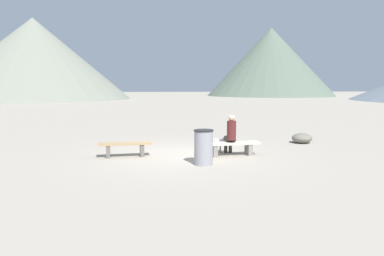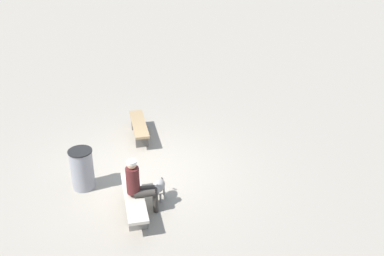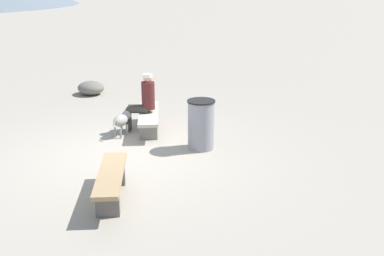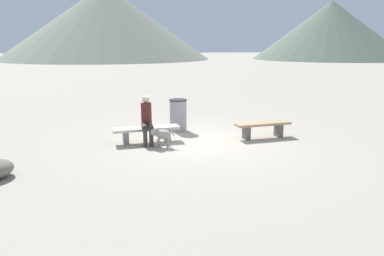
% 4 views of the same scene
% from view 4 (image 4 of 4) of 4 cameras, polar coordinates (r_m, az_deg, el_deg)
% --- Properties ---
extents(ground, '(210.00, 210.00, 0.06)m').
position_cam_4_polar(ground, '(9.57, 1.52, -2.46)').
color(ground, '#9E9384').
extents(bench_left, '(1.66, 0.56, 0.44)m').
position_cam_4_polar(bench_left, '(10.11, 11.54, 0.15)').
color(bench_left, '#605B56').
rests_on(bench_left, ground).
extents(bench_right, '(1.84, 0.62, 0.42)m').
position_cam_4_polar(bench_right, '(9.53, -7.48, -0.59)').
color(bench_right, gray).
rests_on(bench_right, ground).
extents(seated_person, '(0.32, 0.65, 1.27)m').
position_cam_4_polar(seated_person, '(9.34, -7.43, 1.62)').
color(seated_person, '#511E1E').
rests_on(seated_person, ground).
extents(dog, '(0.63, 0.37, 0.49)m').
position_cam_4_polar(dog, '(9.04, -5.11, -1.01)').
color(dog, gray).
rests_on(dog, ground).
extents(trash_bin, '(0.54, 0.54, 0.97)m').
position_cam_4_polar(trash_bin, '(10.72, -2.29, 2.14)').
color(trash_bin, gray).
rests_on(trash_bin, ground).
extents(distant_peak_1, '(26.73, 26.73, 10.07)m').
position_cam_4_polar(distant_peak_1, '(68.52, 21.69, 14.66)').
color(distant_peak_1, '#566656').
rests_on(distant_peak_1, ground).
extents(distant_peak_4, '(36.85, 36.85, 12.72)m').
position_cam_4_polar(distant_peak_4, '(66.54, -13.92, 16.40)').
color(distant_peak_4, gray).
rests_on(distant_peak_4, ground).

